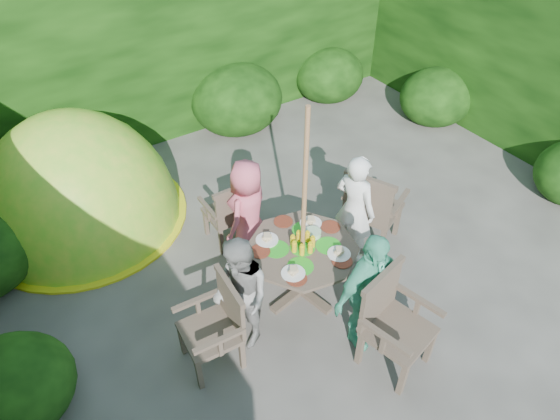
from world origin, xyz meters
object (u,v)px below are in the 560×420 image
parasol_pole (304,213)px  child_left (241,294)px  garden_chair_back (230,212)px  child_right (354,209)px  child_front (367,292)px  garden_chair_right (371,208)px  patio_table (302,254)px  child_back (248,212)px  garden_chair_left (217,324)px  garden_chair_front (392,321)px  dome_tent (87,219)px

parasol_pole → child_left: 0.94m
garden_chair_back → child_right: 1.39m
parasol_pole → child_front: size_ratio=1.67×
garden_chair_right → child_front: size_ratio=0.75×
patio_table → child_back: (-0.16, 0.78, 0.08)m
garden_chair_left → garden_chair_front: bearing=60.4°
patio_table → garden_chair_back: 1.11m
garden_chair_left → child_back: child_back is taller
garden_chair_left → child_back: bearing=141.4°
garden_chair_right → child_front: 1.35m
patio_table → garden_chair_front: (0.20, -1.08, -0.03)m
child_back → garden_chair_right: bearing=125.6°
dome_tent → patio_table: bearing=-39.5°
parasol_pole → garden_chair_back: 1.29m
patio_table → child_left: (-0.79, -0.16, 0.06)m
garden_chair_back → garden_chair_left: bearing=57.5°
child_left → dome_tent: size_ratio=0.42×
garden_chair_front → child_back: bearing=87.7°
parasol_pole → garden_chair_front: size_ratio=2.26×
garden_chair_front → child_back: child_back is taller
patio_table → child_left: bearing=-168.9°
child_front → child_left: bearing=140.9°
garden_chair_front → child_front: child_front is taller
patio_table → parasol_pole: bearing=-156.1°
parasol_pole → garden_chair_back: parasol_pole is taller
child_back → dome_tent: size_ratio=0.43×
parasol_pole → dome_tent: size_ratio=0.76×
garden_chair_left → garden_chair_back: size_ratio=1.07×
parasol_pole → child_back: parasol_pole is taller
child_left → child_front: child_front is taller
patio_table → child_right: child_right is taller
garden_chair_left → dome_tent: 2.73m
garden_chair_right → child_front: (-0.92, -0.97, 0.13)m
garden_chair_left → child_right: (1.86, 0.39, 0.19)m
parasol_pole → garden_chair_right: (1.08, 0.19, -0.57)m
parasol_pole → child_left: size_ratio=1.79×
patio_table → child_front: size_ratio=1.00×
dome_tent → child_right: bearing=-26.4°
child_left → child_front: size_ratio=0.93×
child_left → child_front: 1.13m
garden_chair_right → garden_chair_left: (-2.16, -0.42, -0.05)m
patio_table → child_front: bearing=-79.2°
garden_chair_left → child_front: size_ratio=0.68×
patio_table → garden_chair_left: garden_chair_left is taller
garden_chair_left → child_right: size_ratio=0.67×
patio_table → parasol_pole: size_ratio=0.60×
patio_table → parasol_pole: 0.55m
child_right → child_front: child_right is taller
garden_chair_left → garden_chair_front: 1.54m
patio_table → child_front: 0.81m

